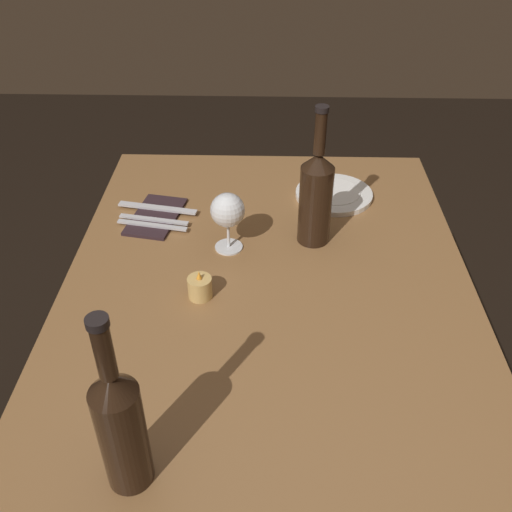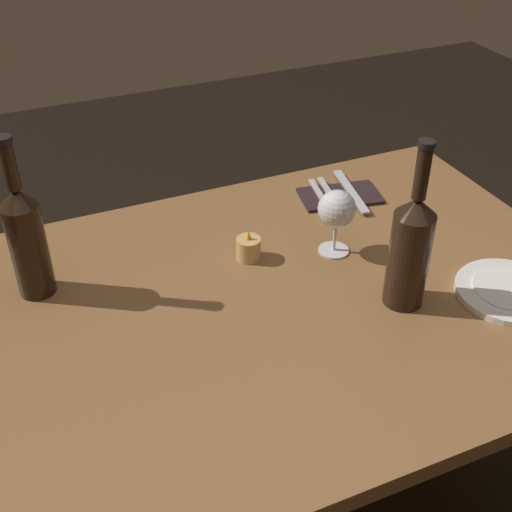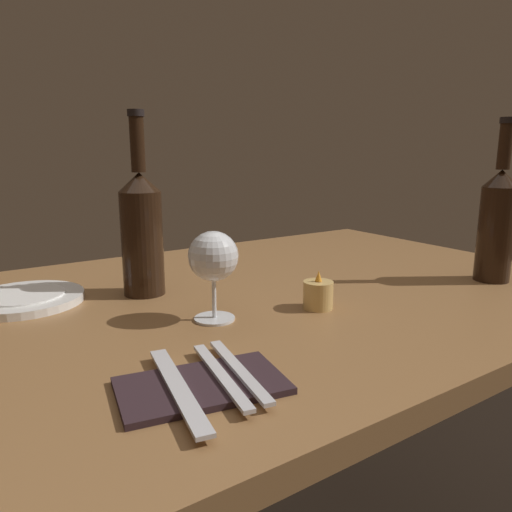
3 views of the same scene
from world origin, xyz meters
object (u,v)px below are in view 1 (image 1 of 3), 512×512
fork_outer (152,225)px  table_knife (157,208)px  votive_candle (200,289)px  fork_inner (154,220)px  wine_glass_left (227,212)px  wine_bottle_second (316,195)px  folded_napkin (156,216)px  dinner_plate (334,194)px  wine_bottle (120,425)px

fork_outer → table_knife: same height
votive_candle → fork_inner: (0.28, 0.15, -0.01)m
wine_glass_left → fork_outer: 0.23m
wine_bottle_second → folded_napkin: (0.09, 0.40, -0.12)m
wine_bottle_second → fork_inner: (0.06, 0.40, -0.11)m
folded_napkin → fork_outer: 0.05m
wine_bottle_second → votive_candle: wine_bottle_second is taller
dinner_plate → folded_napkin: size_ratio=1.00×
wine_bottle_second → folded_napkin: wine_bottle_second is taller
wine_glass_left → votive_candle: bearing=164.7°
wine_glass_left → wine_bottle_second: (0.04, -0.20, 0.02)m
wine_glass_left → wine_bottle: size_ratio=0.44×
wine_bottle_second → dinner_plate: size_ratio=1.64×
wine_bottle → votive_candle: wine_bottle is taller
votive_candle → wine_bottle_second: bearing=-48.8°
folded_napkin → fork_inner: 0.03m
dinner_plate → fork_outer: dinner_plate is taller
wine_bottle_second → votive_candle: bearing=131.2°
wine_glass_left → fork_inner: size_ratio=0.81×
votive_candle → folded_napkin: (0.30, 0.15, -0.02)m
folded_napkin → table_knife: size_ratio=0.99×
wine_bottle → votive_candle: size_ratio=4.94×
wine_glass_left → votive_candle: (-0.18, 0.05, -0.08)m
wine_bottle → dinner_plate: size_ratio=1.61×
fork_inner → fork_outer: 0.02m
fork_inner → table_knife: bearing=0.0°
wine_bottle_second → fork_inner: size_ratio=1.88×
wine_bottle → fork_outer: wine_bottle is taller
dinner_plate → table_knife: (-0.09, 0.46, 0.00)m
dinner_plate → wine_bottle: bearing=155.7°
wine_glass_left → fork_outer: (0.07, 0.19, -0.09)m
dinner_plate → fork_inner: dinner_plate is taller
dinner_plate → fork_inner: 0.48m
wine_bottle → wine_glass_left: bearing=-10.5°
wine_bottle → folded_napkin: 0.74m
folded_napkin → fork_inner: (-0.03, 0.00, 0.01)m
fork_inner → wine_bottle: bearing=-173.3°
wine_bottle → folded_napkin: (0.73, 0.08, -0.12)m
wine_glass_left → wine_bottle_second: bearing=-78.8°
wine_bottle_second → votive_candle: 0.35m
votive_candle → dinner_plate: votive_candle is taller
wine_bottle → fork_inner: size_ratio=1.85×
wine_glass_left → fork_outer: wine_glass_left is taller
dinner_plate → folded_napkin: 0.48m
wine_bottle_second → folded_napkin: 0.42m
wine_bottle_second → dinner_plate: 0.24m
wine_bottle → folded_napkin: bearing=6.5°
wine_bottle_second → dinner_plate: bearing=-18.4°
folded_napkin → table_knife: bearing=0.0°
fork_inner → table_knife: (0.05, 0.00, 0.00)m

